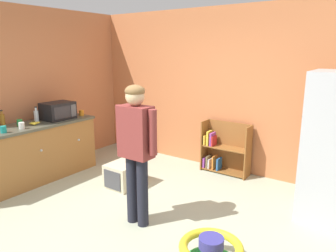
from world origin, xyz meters
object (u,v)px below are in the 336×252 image
(orange_cup, at_px, (81,113))
(standing_person, at_px, (136,143))
(green_cup, at_px, (20,123))
(bookshelf, at_px, (223,150))
(white_cup, at_px, (22,126))
(clear_bottle, at_px, (36,116))
(pet_carrier, at_px, (125,174))
(banana_bunch, at_px, (36,123))
(microwave, at_px, (58,111))
(teal_cup, at_px, (3,129))
(amber_bottle, at_px, (2,120))
(kitchen_counter, at_px, (30,153))

(orange_cup, bearing_deg, standing_person, -24.80)
(standing_person, distance_m, green_cup, 2.23)
(bookshelf, relative_size, white_cup, 8.95)
(standing_person, bearing_deg, orange_cup, 155.20)
(green_cup, bearing_deg, clear_bottle, 95.15)
(orange_cup, bearing_deg, pet_carrier, -11.74)
(clear_bottle, bearing_deg, banana_bunch, -37.47)
(banana_bunch, xyz_separation_m, orange_cup, (0.01, 0.88, 0.02))
(bookshelf, height_order, pet_carrier, bookshelf)
(bookshelf, bearing_deg, white_cup, -133.06)
(bookshelf, height_order, orange_cup, orange_cup)
(banana_bunch, relative_size, white_cup, 1.67)
(green_cup, height_order, orange_cup, same)
(pet_carrier, height_order, microwave, microwave)
(bookshelf, xyz_separation_m, teal_cup, (-2.11, -2.54, 0.58))
(standing_person, relative_size, pet_carrier, 2.98)
(microwave, height_order, white_cup, microwave)
(banana_bunch, bearing_deg, microwave, 98.72)
(microwave, distance_m, banana_bunch, 0.48)
(microwave, relative_size, teal_cup, 5.05)
(amber_bottle, distance_m, orange_cup, 1.25)
(bookshelf, xyz_separation_m, green_cup, (-2.33, -2.18, 0.58))
(teal_cup, height_order, orange_cup, same)
(standing_person, xyz_separation_m, microwave, (-2.15, 0.55, 0.05))
(bookshelf, height_order, banana_bunch, banana_bunch)
(bookshelf, distance_m, amber_bottle, 3.48)
(bookshelf, relative_size, microwave, 1.77)
(kitchen_counter, xyz_separation_m, clear_bottle, (-0.08, 0.22, 0.55))
(banana_bunch, xyz_separation_m, amber_bottle, (-0.32, -0.33, 0.07))
(bookshelf, bearing_deg, kitchen_counter, -137.24)
(green_cup, relative_size, teal_cup, 1.00)
(banana_bunch, relative_size, amber_bottle, 0.64)
(standing_person, height_order, microwave, standing_person)
(green_cup, distance_m, teal_cup, 0.42)
(green_cup, bearing_deg, pet_carrier, 29.80)
(kitchen_counter, xyz_separation_m, green_cup, (-0.06, -0.08, 0.50))
(pet_carrier, relative_size, clear_bottle, 2.24)
(kitchen_counter, height_order, green_cup, green_cup)
(kitchen_counter, xyz_separation_m, bookshelf, (2.27, 2.10, -0.08))
(standing_person, relative_size, green_cup, 17.29)
(bookshelf, relative_size, amber_bottle, 3.46)
(kitchen_counter, xyz_separation_m, white_cup, (0.15, -0.17, 0.50))
(green_cup, bearing_deg, microwave, 83.10)
(microwave, xyz_separation_m, white_cup, (0.13, -0.72, -0.09))
(pet_carrier, bearing_deg, kitchen_counter, -151.68)
(clear_bottle, bearing_deg, pet_carrier, 19.21)
(bookshelf, bearing_deg, amber_bottle, -136.87)
(white_cup, bearing_deg, standing_person, 4.92)
(bookshelf, relative_size, standing_person, 0.52)
(amber_bottle, height_order, clear_bottle, same)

